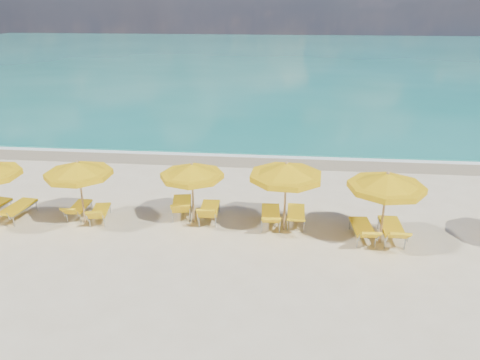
# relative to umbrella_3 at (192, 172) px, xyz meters

# --- Properties ---
(ground_plane) EXTENTS (120.00, 120.00, 0.00)m
(ground_plane) POSITION_rel_umbrella_3_xyz_m (1.52, -0.36, -1.88)
(ground_plane) COLOR beige
(ocean) EXTENTS (120.00, 80.00, 0.30)m
(ocean) POSITION_rel_umbrella_3_xyz_m (1.52, 47.64, -1.88)
(ocean) COLOR #14756B
(ocean) RESTS_ON ground
(wet_sand_band) EXTENTS (120.00, 2.60, 0.01)m
(wet_sand_band) POSITION_rel_umbrella_3_xyz_m (1.52, 7.04, -1.88)
(wet_sand_band) COLOR tan
(wet_sand_band) RESTS_ON ground
(foam_line) EXTENTS (120.00, 1.20, 0.03)m
(foam_line) POSITION_rel_umbrella_3_xyz_m (1.52, 7.84, -1.88)
(foam_line) COLOR white
(foam_line) RESTS_ON ground
(whitecap_near) EXTENTS (14.00, 0.36, 0.05)m
(whitecap_near) POSITION_rel_umbrella_3_xyz_m (-4.48, 16.64, -1.88)
(whitecap_near) COLOR white
(whitecap_near) RESTS_ON ground
(whitecap_far) EXTENTS (18.00, 0.30, 0.05)m
(whitecap_far) POSITION_rel_umbrella_3_xyz_m (9.52, 23.64, -1.88)
(whitecap_far) COLOR white
(whitecap_far) RESTS_ON ground
(umbrella_2) EXTENTS (2.92, 2.92, 2.31)m
(umbrella_2) POSITION_rel_umbrella_3_xyz_m (-3.80, -0.42, 0.08)
(umbrella_2) COLOR tan
(umbrella_2) RESTS_ON ground
(umbrella_3) EXTENTS (2.36, 2.36, 2.21)m
(umbrella_3) POSITION_rel_umbrella_3_xyz_m (0.00, 0.00, 0.00)
(umbrella_3) COLOR tan
(umbrella_3) RESTS_ON ground
(umbrella_4) EXTENTS (3.08, 3.08, 2.47)m
(umbrella_4) POSITION_rel_umbrella_3_xyz_m (3.17, -0.28, 0.22)
(umbrella_4) COLOR tan
(umbrella_4) RESTS_ON ground
(umbrella_5) EXTENTS (2.85, 2.85, 2.44)m
(umbrella_5) POSITION_rel_umbrella_3_xyz_m (6.26, -0.85, 0.19)
(umbrella_5) COLOR tan
(umbrella_5) RESTS_ON ground
(lounger_1_right) EXTENTS (0.87, 2.07, 0.79)m
(lounger_1_right) POSITION_rel_umbrella_3_xyz_m (-6.32, -0.36, -1.65)
(lounger_1_right) COLOR #A5A8AD
(lounger_1_right) RESTS_ON ground
(lounger_2_left) EXTENTS (0.60, 1.64, 0.75)m
(lounger_2_left) POSITION_rel_umbrella_3_xyz_m (-4.19, 0.05, -1.68)
(lounger_2_left) COLOR #A5A8AD
(lounger_2_left) RESTS_ON ground
(lounger_2_right) EXTENTS (0.84, 1.71, 0.80)m
(lounger_2_right) POSITION_rel_umbrella_3_xyz_m (-3.31, -0.22, -1.68)
(lounger_2_right) COLOR #A5A8AD
(lounger_2_right) RESTS_ON ground
(lounger_3_left) EXTENTS (1.01, 2.07, 0.94)m
(lounger_3_left) POSITION_rel_umbrella_3_xyz_m (-0.53, 0.52, -1.63)
(lounger_3_left) COLOR #A5A8AD
(lounger_3_left) RESTS_ON ground
(lounger_3_right) EXTENTS (0.72, 1.89, 0.91)m
(lounger_3_right) POSITION_rel_umbrella_3_xyz_m (0.52, 0.22, -1.65)
(lounger_3_right) COLOR #A5A8AD
(lounger_3_right) RESTS_ON ground
(lounger_4_left) EXTENTS (0.74, 1.99, 0.84)m
(lounger_4_left) POSITION_rel_umbrella_3_xyz_m (2.70, 0.07, -1.65)
(lounger_4_left) COLOR #A5A8AD
(lounger_4_left) RESTS_ON ground
(lounger_4_right) EXTENTS (0.66, 1.91, 0.72)m
(lounger_4_right) POSITION_rel_umbrella_3_xyz_m (3.57, 0.25, -1.66)
(lounger_4_right) COLOR #A5A8AD
(lounger_4_right) RESTS_ON ground
(lounger_5_left) EXTENTS (0.77, 1.94, 0.84)m
(lounger_5_left) POSITION_rel_umbrella_3_xyz_m (5.72, -0.68, -1.65)
(lounger_5_left) COLOR #A5A8AD
(lounger_5_left) RESTS_ON ground
(lounger_5_right) EXTENTS (0.71, 2.04, 0.88)m
(lounger_5_right) POSITION_rel_umbrella_3_xyz_m (6.65, -0.62, -1.64)
(lounger_5_right) COLOR #A5A8AD
(lounger_5_right) RESTS_ON ground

